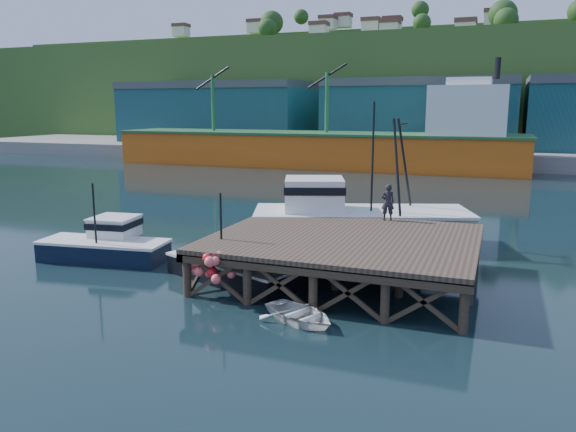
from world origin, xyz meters
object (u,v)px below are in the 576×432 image
at_px(dockworker, 388,202).
at_px(boat_black, 237,263).
at_px(boat_navy, 107,244).
at_px(dinghy, 300,314).
at_px(trawler, 357,217).

bearing_deg(dockworker, boat_black, 29.15).
xyz_separation_m(boat_navy, dinghy, (12.65, -4.79, -0.52)).
xyz_separation_m(trawler, dinghy, (0.93, -12.55, -1.38)).
height_order(boat_black, dinghy, boat_black).
bearing_deg(dinghy, trawler, 32.29).
bearing_deg(boat_navy, trawler, 25.90).
distance_m(boat_black, trawler, 9.28).
xyz_separation_m(trawler, dockworker, (2.22, -2.35, 1.37)).
relative_size(trawler, dockworker, 6.86).
bearing_deg(dockworker, boat_navy, 4.13).
distance_m(boat_navy, dinghy, 13.54).
bearing_deg(boat_navy, boat_black, -12.71).
xyz_separation_m(boat_navy, dockworker, (13.95, 5.41, 2.24)).
xyz_separation_m(boat_navy, boat_black, (8.07, -0.72, -0.07)).
bearing_deg(dockworker, trawler, -63.74).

